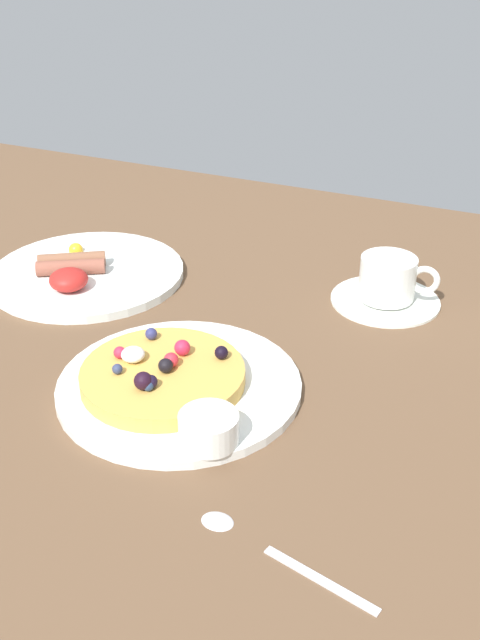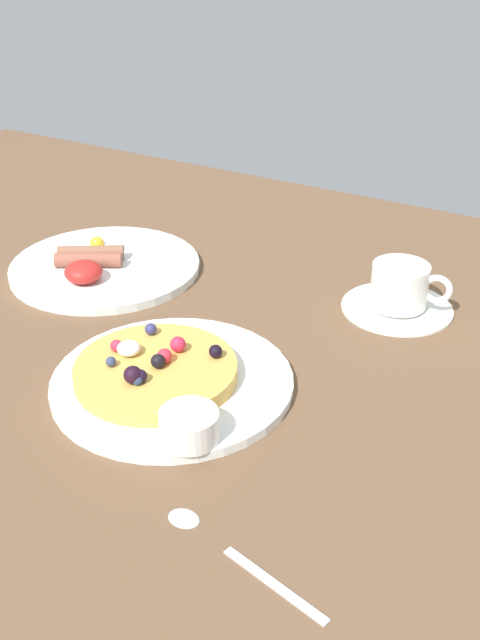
{
  "view_description": "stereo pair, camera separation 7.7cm",
  "coord_description": "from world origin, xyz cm",
  "px_view_note": "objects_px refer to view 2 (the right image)",
  "views": [
    {
      "loc": [
        33.25,
        -62.49,
        45.82
      ],
      "look_at": [
        3.49,
        4.36,
        4.0
      ],
      "focal_mm": 42.17,
      "sensor_mm": 36.0,
      "label": 1
    },
    {
      "loc": [
        40.12,
        -58.98,
        45.82
      ],
      "look_at": [
        3.49,
        4.36,
        4.0
      ],
      "focal_mm": 42.17,
      "sensor_mm": 36.0,
      "label": 2
    }
  ],
  "objects_px": {
    "coffee_saucer": "(397,307)",
    "teaspoon": "(217,541)",
    "syrup_ramekin": "(189,425)",
    "coffee_cup": "(401,285)",
    "pancake_plate": "(172,382)",
    "breakfast_plate": "(105,267)"
  },
  "relations": [
    {
      "from": "syrup_ramekin",
      "to": "coffee_saucer",
      "type": "xyz_separation_m",
      "value": [
        0.08,
        0.36,
        -0.02
      ]
    },
    {
      "from": "breakfast_plate",
      "to": "syrup_ramekin",
      "type": "bearing_deg",
      "value": -39.86
    },
    {
      "from": "syrup_ramekin",
      "to": "coffee_cup",
      "type": "xyz_separation_m",
      "value": [
        0.08,
        0.36,
        0.01
      ]
    },
    {
      "from": "breakfast_plate",
      "to": "coffee_saucer",
      "type": "relative_size",
      "value": 1.87
    },
    {
      "from": "syrup_ramekin",
      "to": "breakfast_plate",
      "type": "height_order",
      "value": "syrup_ramekin"
    },
    {
      "from": "pancake_plate",
      "to": "coffee_saucer",
      "type": "xyz_separation_m",
      "value": [
        0.15,
        0.28,
        -0.0
      ]
    },
    {
      "from": "breakfast_plate",
      "to": "coffee_saucer",
      "type": "xyz_separation_m",
      "value": [
        0.39,
        0.1,
        -0.0
      ]
    },
    {
      "from": "coffee_saucer",
      "to": "teaspoon",
      "type": "relative_size",
      "value": 0.85
    },
    {
      "from": "pancake_plate",
      "to": "breakfast_plate",
      "type": "relative_size",
      "value": 0.99
    },
    {
      "from": "breakfast_plate",
      "to": "pancake_plate",
      "type": "bearing_deg",
      "value": -37.63
    },
    {
      "from": "syrup_ramekin",
      "to": "coffee_saucer",
      "type": "distance_m",
      "value": 0.37
    },
    {
      "from": "coffee_cup",
      "to": "teaspoon",
      "type": "bearing_deg",
      "value": -89.1
    },
    {
      "from": "syrup_ramekin",
      "to": "pancake_plate",
      "type": "bearing_deg",
      "value": 133.61
    },
    {
      "from": "coffee_cup",
      "to": "teaspoon",
      "type": "distance_m",
      "value": 0.45
    },
    {
      "from": "syrup_ramekin",
      "to": "coffee_cup",
      "type": "height_order",
      "value": "coffee_cup"
    },
    {
      "from": "pancake_plate",
      "to": "syrup_ramekin",
      "type": "relative_size",
      "value": 4.53
    },
    {
      "from": "coffee_saucer",
      "to": "teaspoon",
      "type": "height_order",
      "value": "coffee_saucer"
    },
    {
      "from": "pancake_plate",
      "to": "coffee_cup",
      "type": "distance_m",
      "value": 0.32
    },
    {
      "from": "pancake_plate",
      "to": "coffee_saucer",
      "type": "distance_m",
      "value": 0.32
    },
    {
      "from": "coffee_saucer",
      "to": "coffee_cup",
      "type": "relative_size",
      "value": 1.39
    },
    {
      "from": "pancake_plate",
      "to": "coffee_cup",
      "type": "height_order",
      "value": "coffee_cup"
    },
    {
      "from": "pancake_plate",
      "to": "coffee_cup",
      "type": "relative_size",
      "value": 2.57
    }
  ]
}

